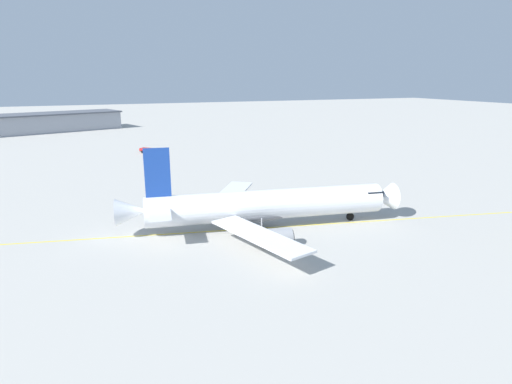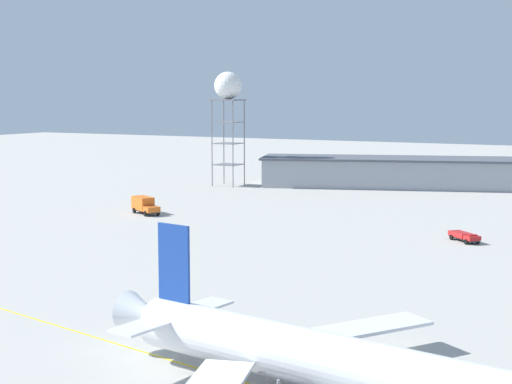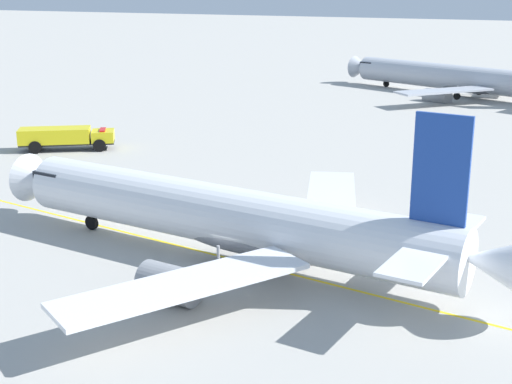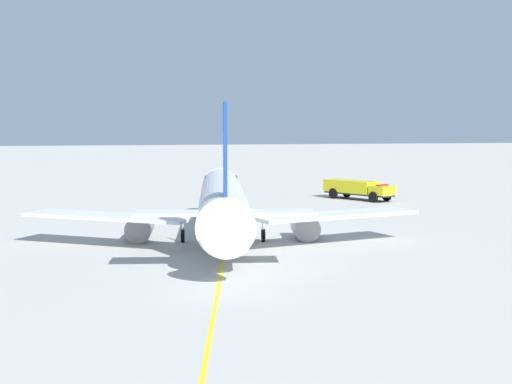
{
  "view_description": "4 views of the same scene",
  "coord_description": "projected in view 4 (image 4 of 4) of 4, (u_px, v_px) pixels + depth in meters",
  "views": [
    {
      "loc": [
        51.82,
        -21.75,
        19.82
      ],
      "look_at": [
        -0.32,
        -0.08,
        4.74
      ],
      "focal_mm": 30.07,
      "sensor_mm": 36.0,
      "label": 1
    },
    {
      "loc": [
        50.08,
        20.87,
        21.65
      ],
      "look_at": [
        -45.23,
        -28.37,
        8.32
      ],
      "focal_mm": 54.79,
      "sensor_mm": 36.0,
      "label": 2
    },
    {
      "loc": [
        -41.4,
        -17.93,
        18.61
      ],
      "look_at": [
        2.77,
        -0.45,
        4.54
      ],
      "focal_mm": 51.34,
      "sensor_mm": 36.0,
      "label": 3
    },
    {
      "loc": [
        -10.32,
        -62.74,
        9.99
      ],
      "look_at": [
        4.3,
        2.3,
        3.95
      ],
      "focal_mm": 52.64,
      "sensor_mm": 36.0,
      "label": 4
    }
  ],
  "objects": [
    {
      "name": "airliner_main",
      "position": [
        223.0,
        206.0,
        64.56
      ],
      "size": [
        33.02,
        38.67,
        11.45
      ],
      "rotation": [
        0.0,
        0.0,
        1.41
      ],
      "color": "white",
      "rests_on": "ground_plane"
    },
    {
      "name": "fire_tender_truck",
      "position": [
        357.0,
        188.0,
        99.42
      ],
      "size": [
        7.42,
        10.29,
        2.5
      ],
      "rotation": [
        0.0,
        0.0,
        5.22
      ],
      "color": "#232326",
      "rests_on": "ground_plane"
    },
    {
      "name": "ground_plane",
      "position": [
        213.0,
        241.0,
        64.12
      ],
      "size": [
        600.0,
        600.0,
        0.0
      ],
      "primitive_type": "plane",
      "color": "#ADAAA3"
    },
    {
      "name": "taxiway_centreline",
      "position": [
        227.0,
        240.0,
        64.95
      ],
      "size": [
        26.8,
        124.91,
        0.01
      ],
      "rotation": [
        0.0,
        0.0,
        1.36
      ],
      "color": "yellow",
      "rests_on": "ground_plane"
    }
  ]
}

